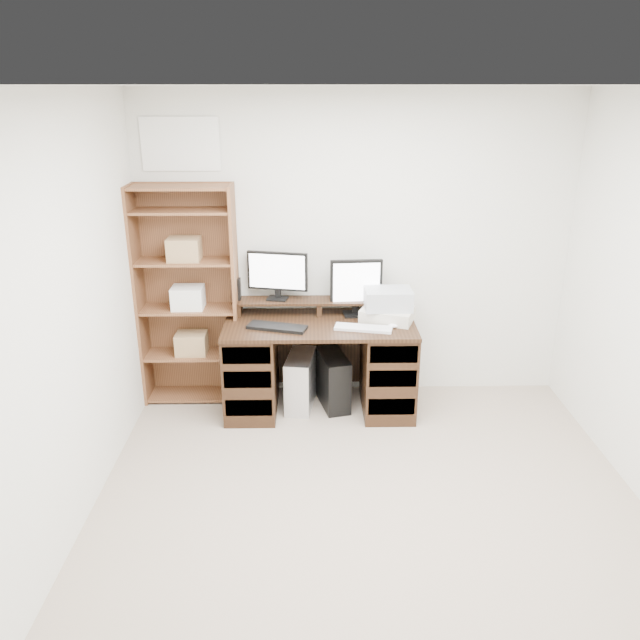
{
  "coord_description": "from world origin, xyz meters",
  "views": [
    {
      "loc": [
        -0.36,
        -2.94,
        2.5
      ],
      "look_at": [
        -0.29,
        1.43,
        0.85
      ],
      "focal_mm": 35.0,
      "sensor_mm": 36.0,
      "label": 1
    }
  ],
  "objects_px": {
    "monitor_small": "(356,285)",
    "desk": "(320,364)",
    "bookshelf": "(188,294)",
    "tower_silver": "(301,381)",
    "monitor_wide": "(277,273)",
    "tower_black": "(333,380)",
    "printer": "(387,314)"
  },
  "relations": [
    {
      "from": "tower_silver",
      "to": "bookshelf",
      "type": "distance_m",
      "value": 1.15
    },
    {
      "from": "monitor_small",
      "to": "printer",
      "type": "xyz_separation_m",
      "value": [
        0.24,
        -0.14,
        -0.2
      ]
    },
    {
      "from": "tower_black",
      "to": "bookshelf",
      "type": "distance_m",
      "value": 1.37
    },
    {
      "from": "tower_silver",
      "to": "monitor_wide",
      "type": "bearing_deg",
      "value": 139.95
    },
    {
      "from": "printer",
      "to": "tower_silver",
      "type": "bearing_deg",
      "value": -159.12
    },
    {
      "from": "printer",
      "to": "tower_silver",
      "type": "relative_size",
      "value": 0.88
    },
    {
      "from": "printer",
      "to": "monitor_small",
      "type": "bearing_deg",
      "value": 170.24
    },
    {
      "from": "monitor_wide",
      "to": "monitor_small",
      "type": "distance_m",
      "value": 0.64
    },
    {
      "from": "monitor_small",
      "to": "bookshelf",
      "type": "xyz_separation_m",
      "value": [
        -1.35,
        0.03,
        -0.08
      ]
    },
    {
      "from": "printer",
      "to": "bookshelf",
      "type": "xyz_separation_m",
      "value": [
        -1.6,
        0.17,
        0.12
      ]
    },
    {
      "from": "monitor_wide",
      "to": "tower_silver",
      "type": "xyz_separation_m",
      "value": [
        0.18,
        -0.2,
        -0.86
      ]
    },
    {
      "from": "desk",
      "to": "monitor_small",
      "type": "distance_m",
      "value": 0.7
    },
    {
      "from": "tower_black",
      "to": "tower_silver",
      "type": "bearing_deg",
      "value": 169.81
    },
    {
      "from": "monitor_small",
      "to": "tower_black",
      "type": "relative_size",
      "value": 0.96
    },
    {
      "from": "monitor_wide",
      "to": "bookshelf",
      "type": "xyz_separation_m",
      "value": [
        -0.72,
        -0.02,
        -0.17
      ]
    },
    {
      "from": "monitor_small",
      "to": "tower_black",
      "type": "bearing_deg",
      "value": -147.8
    },
    {
      "from": "tower_silver",
      "to": "tower_black",
      "type": "distance_m",
      "value": 0.27
    },
    {
      "from": "monitor_wide",
      "to": "tower_silver",
      "type": "bearing_deg",
      "value": -36.24
    },
    {
      "from": "monitor_small",
      "to": "printer",
      "type": "relative_size",
      "value": 1.15
    },
    {
      "from": "monitor_small",
      "to": "bookshelf",
      "type": "height_order",
      "value": "bookshelf"
    },
    {
      "from": "monitor_small",
      "to": "desk",
      "type": "bearing_deg",
      "value": -152.9
    },
    {
      "from": "tower_silver",
      "to": "desk",
      "type": "bearing_deg",
      "value": -1.98
    },
    {
      "from": "monitor_small",
      "to": "tower_silver",
      "type": "distance_m",
      "value": 0.91
    },
    {
      "from": "desk",
      "to": "monitor_small",
      "type": "relative_size",
      "value": 3.28
    },
    {
      "from": "monitor_wide",
      "to": "tower_silver",
      "type": "relative_size",
      "value": 1.08
    },
    {
      "from": "desk",
      "to": "monitor_wide",
      "type": "height_order",
      "value": "monitor_wide"
    },
    {
      "from": "tower_silver",
      "to": "printer",
      "type": "bearing_deg",
      "value": 9.5
    },
    {
      "from": "printer",
      "to": "tower_black",
      "type": "distance_m",
      "value": 0.72
    },
    {
      "from": "bookshelf",
      "to": "tower_silver",
      "type": "bearing_deg",
      "value": -11.54
    },
    {
      "from": "monitor_small",
      "to": "printer",
      "type": "distance_m",
      "value": 0.34
    },
    {
      "from": "desk",
      "to": "printer",
      "type": "height_order",
      "value": "printer"
    },
    {
      "from": "desk",
      "to": "bookshelf",
      "type": "distance_m",
      "value": 1.2
    }
  ]
}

